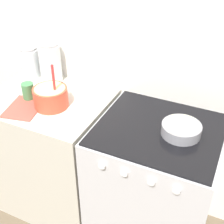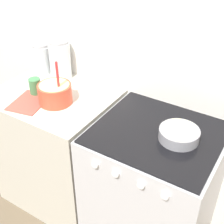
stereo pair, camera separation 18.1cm
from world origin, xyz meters
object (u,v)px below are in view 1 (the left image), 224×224
object	(u,v)px
tin_can	(28,91)
mixing_bowl	(51,96)
stove	(153,186)
baking_pan	(181,129)
storage_jar_middle	(51,65)
storage_jar_left	(30,64)

from	to	relation	value
tin_can	mixing_bowl	bearing A→B (deg)	-3.42
stove	baking_pan	world-z (taller)	baking_pan
baking_pan	tin_can	bearing A→B (deg)	-177.12
stove	storage_jar_middle	xyz separation A→B (m)	(-0.88, 0.23, 0.58)
storage_jar_left	mixing_bowl	bearing A→B (deg)	-37.71
stove	storage_jar_left	size ratio (longest dim) A/B	4.25
baking_pan	tin_can	size ratio (longest dim) A/B	1.96
mixing_bowl	storage_jar_middle	bearing A→B (deg)	123.66
mixing_bowl	storage_jar_middle	distance (m)	0.35
mixing_bowl	storage_jar_left	bearing A→B (deg)	142.29
baking_pan	storage_jar_left	xyz separation A→B (m)	(-1.18, 0.23, 0.06)
storage_jar_left	tin_can	size ratio (longest dim) A/B	1.97
stove	baking_pan	bearing A→B (deg)	0.31
mixing_bowl	baking_pan	bearing A→B (deg)	4.29
storage_jar_middle	tin_can	size ratio (longest dim) A/B	2.51
storage_jar_middle	mixing_bowl	bearing A→B (deg)	-56.34
storage_jar_left	storage_jar_middle	xyz separation A→B (m)	(0.18, -0.00, 0.03)
baking_pan	stove	bearing A→B (deg)	-179.69
stove	tin_can	bearing A→B (deg)	-176.77
storage_jar_left	storage_jar_middle	bearing A→B (deg)	-0.00
mixing_bowl	tin_can	distance (m)	0.18
storage_jar_middle	tin_can	bearing A→B (deg)	-88.03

